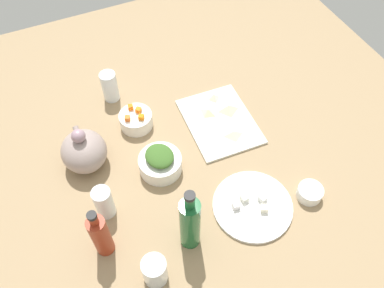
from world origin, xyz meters
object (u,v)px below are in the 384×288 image
at_px(drinking_glass_0, 110,86).
at_px(bottle_0, 100,235).
at_px(bowl_greens, 160,164).
at_px(drinking_glass_1, 155,271).
at_px(bowl_small_side, 310,193).
at_px(cutting_board, 220,121).
at_px(plate_tofu, 253,206).
at_px(drinking_glass_2, 104,202).
at_px(bowl_carrots, 136,120).
at_px(teapot, 84,151).
at_px(bottle_1, 190,223).

bearing_deg(drinking_glass_0, bottle_0, 160.78).
distance_m(bowl_greens, bottle_0, 0.33).
bearing_deg(drinking_glass_1, bowl_small_side, -85.71).
xyz_separation_m(cutting_board, plate_tofu, (-0.36, 0.06, 0.00)).
bearing_deg(drinking_glass_2, bowl_carrots, -34.69).
relative_size(plate_tofu, teapot, 1.44).
relative_size(plate_tofu, drinking_glass_2, 2.12).
distance_m(bowl_carrots, bottle_1, 0.50).
distance_m(bowl_carrots, bowl_small_side, 0.66).
distance_m(plate_tofu, teapot, 0.58).
height_order(bowl_small_side, bottle_1, bottle_1).
xyz_separation_m(bottle_0, drinking_glass_0, (0.58, -0.20, -0.03)).
xyz_separation_m(drinking_glass_0, drinking_glass_1, (-0.73, 0.10, -0.01)).
bearing_deg(bottle_1, drinking_glass_0, 3.19).
distance_m(cutting_board, drinking_glass_0, 0.44).
height_order(teapot, bottle_0, bottle_0).
height_order(bottle_0, bottle_1, bottle_1).
distance_m(bowl_small_side, drinking_glass_1, 0.55).
bearing_deg(bowl_greens, plate_tofu, -140.18).
bearing_deg(bowl_small_side, cutting_board, 17.28).
height_order(teapot, drinking_glass_2, teapot).
xyz_separation_m(bowl_greens, bottle_0, (-0.19, 0.25, 0.06)).
xyz_separation_m(plate_tofu, teapot, (0.39, 0.43, 0.06)).
height_order(bottle_1, drinking_glass_1, bottle_1).
bearing_deg(bottle_0, bowl_greens, -52.57).
bearing_deg(plate_tofu, cutting_board, -9.98).
bearing_deg(bottle_1, plate_tofu, -85.20).
height_order(bowl_small_side, drinking_glass_1, drinking_glass_1).
distance_m(bowl_small_side, bottle_1, 0.43).
height_order(plate_tofu, teapot, teapot).
bearing_deg(drinking_glass_0, teapot, 146.77).
distance_m(bottle_1, drinking_glass_2, 0.29).
bearing_deg(drinking_glass_1, cutting_board, -44.08).
relative_size(bowl_carrots, bowl_small_side, 1.47).
relative_size(bowl_greens, bottle_0, 0.66).
height_order(plate_tofu, bowl_small_side, bowl_small_side).
distance_m(bottle_1, drinking_glass_0, 0.67).
relative_size(bottle_1, drinking_glass_2, 2.30).
bearing_deg(cutting_board, drinking_glass_2, 110.26).
xyz_separation_m(bowl_carrots, teapot, (-0.09, 0.21, 0.04)).
distance_m(bowl_greens, bottle_1, 0.29).
bearing_deg(teapot, drinking_glass_1, -171.40).
distance_m(teapot, drinking_glass_0, 0.31).
relative_size(bottle_1, drinking_glass_1, 2.69).
bearing_deg(bowl_small_side, drinking_glass_1, 94.29).
xyz_separation_m(bowl_small_side, bottle_0, (0.10, 0.66, 0.07)).
relative_size(cutting_board, bowl_greens, 2.15).
relative_size(teapot, bottle_0, 0.81).
bearing_deg(bottle_0, bowl_carrots, -30.70).
distance_m(plate_tofu, bowl_small_side, 0.19).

